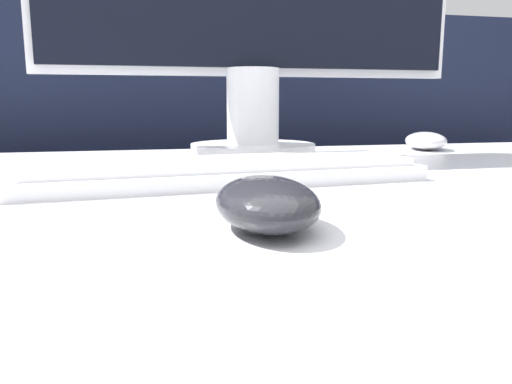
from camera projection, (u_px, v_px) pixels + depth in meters
The scene contains 4 objects.
partition_panel at pixel (207, 253), 1.08m from camera, with size 5.00×0.03×1.02m.
computer_mouse_near at pixel (267, 203), 0.33m from camera, with size 0.07×0.11×0.03m.
keyboard at pixel (226, 171), 0.52m from camera, with size 0.42×0.15×0.02m.
computer_mouse_far at pixel (426, 141), 0.88m from camera, with size 0.10×0.13×0.03m.
Camera 1 is at (-0.13, -0.41, 0.83)m, focal length 35.00 mm.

